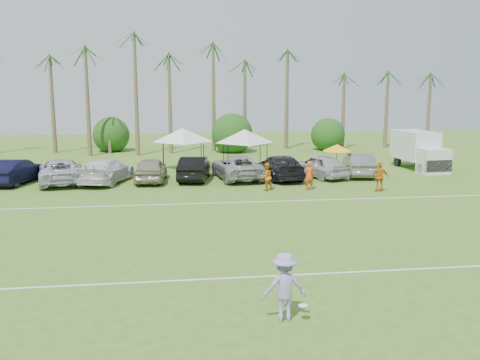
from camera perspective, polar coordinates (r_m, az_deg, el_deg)
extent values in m
plane|color=#476F21|center=(16.70, -5.97, -13.01)|extent=(120.00, 120.00, 0.00)
cube|color=white|center=(18.56, -6.17, -10.59)|extent=(80.00, 0.10, 0.01)
cube|color=white|center=(30.09, -6.85, -2.57)|extent=(80.00, 0.10, 0.01)
cone|color=brown|center=(54.65, -20.22, 7.79)|extent=(0.44, 0.44, 10.00)
cone|color=brown|center=(53.93, -16.06, 8.52)|extent=(0.44, 0.44, 11.00)
cone|color=brown|center=(53.56, -11.71, 7.09)|extent=(0.44, 0.44, 8.00)
cone|color=brown|center=(53.42, -7.41, 7.74)|extent=(0.44, 0.44, 9.00)
cone|color=brown|center=(53.58, -3.10, 8.35)|extent=(0.44, 0.44, 10.00)
cone|color=brown|center=(54.04, 1.18, 8.91)|extent=(0.44, 0.44, 11.00)
cone|color=brown|center=(55.09, 6.36, 7.31)|extent=(0.44, 0.44, 8.00)
cone|color=brown|center=(56.49, 11.34, 7.75)|extent=(0.44, 0.44, 9.00)
cone|color=brown|center=(58.30, 16.06, 8.11)|extent=(0.44, 0.44, 10.00)
cone|color=brown|center=(60.00, 19.62, 8.45)|extent=(0.44, 0.44, 11.00)
cylinder|color=brown|center=(54.97, -13.61, 3.63)|extent=(0.30, 0.30, 1.40)
sphere|color=#184513|center=(54.87, -13.65, 4.78)|extent=(4.00, 4.00, 4.00)
cylinder|color=brown|center=(55.06, -1.06, 3.92)|extent=(0.30, 0.30, 1.40)
sphere|color=#184513|center=(54.95, -1.06, 5.06)|extent=(4.00, 4.00, 4.00)
cylinder|color=brown|center=(57.09, 8.98, 4.02)|extent=(0.30, 0.30, 1.40)
sphere|color=#184513|center=(56.99, 9.01, 5.12)|extent=(4.00, 4.00, 4.00)
imported|color=#E45719|center=(34.11, 7.37, 0.47)|extent=(0.73, 0.54, 1.84)
imported|color=orange|center=(33.72, 2.83, 0.36)|extent=(1.05, 0.95, 1.76)
imported|color=orange|center=(34.38, 14.69, 0.31)|extent=(1.13, 0.56, 1.85)
cube|color=silver|center=(45.17, 18.17, 3.56)|extent=(2.47, 4.26, 2.25)
cube|color=silver|center=(42.80, 19.96, 1.91)|extent=(2.15, 1.73, 1.89)
cube|color=black|center=(42.26, 20.40, 1.42)|extent=(2.08, 0.38, 0.90)
cube|color=#E5590C|center=(45.77, 19.38, 3.06)|extent=(0.10, 1.44, 0.81)
cylinder|color=black|center=(42.58, 18.75, 1.21)|extent=(0.31, 0.82, 0.81)
cylinder|color=black|center=(43.49, 20.81, 1.26)|extent=(0.31, 0.82, 0.81)
cylinder|color=black|center=(45.86, 16.44, 1.92)|extent=(0.31, 0.82, 0.81)
cylinder|color=black|center=(46.71, 18.40, 1.96)|extent=(0.31, 0.82, 0.81)
cylinder|color=black|center=(40.97, -8.19, 2.28)|extent=(0.06, 0.06, 2.18)
cylinder|color=black|center=(41.06, -3.89, 2.38)|extent=(0.06, 0.06, 2.18)
cylinder|color=black|center=(44.02, -8.17, 2.81)|extent=(0.06, 0.06, 2.18)
cylinder|color=black|center=(44.11, -4.17, 2.90)|extent=(0.06, 0.06, 2.18)
pyramid|color=white|center=(42.29, -6.16, 5.54)|extent=(4.72, 4.72, 1.09)
cylinder|color=black|center=(40.29, -1.30, 2.22)|extent=(0.06, 0.06, 2.13)
cylinder|color=black|center=(40.74, 2.89, 2.29)|extent=(0.06, 0.06, 2.13)
cylinder|color=black|center=(43.25, -1.75, 2.75)|extent=(0.06, 0.06, 2.13)
cylinder|color=black|center=(43.66, 2.17, 2.81)|extent=(0.06, 0.06, 2.13)
pyramid|color=silver|center=(41.74, 0.51, 5.43)|extent=(4.61, 4.61, 1.07)
cylinder|color=black|center=(39.15, 10.27, 1.84)|extent=(0.05, 0.05, 2.15)
cone|color=yellow|center=(39.01, 10.32, 3.41)|extent=(2.15, 2.15, 0.49)
imported|color=#978DC8|center=(15.28, 4.75, -11.26)|extent=(1.28, 0.75, 1.96)
cylinder|color=white|center=(15.40, 6.75, -13.16)|extent=(0.27, 0.27, 0.03)
imported|color=black|center=(39.10, -22.82, 0.86)|extent=(2.90, 5.39, 1.69)
imported|color=silver|center=(38.14, -18.56, 0.92)|extent=(3.96, 6.51, 1.69)
imported|color=white|center=(37.51, -14.09, 0.99)|extent=(3.89, 6.24, 1.69)
imported|color=gray|center=(37.30, -9.48, 1.11)|extent=(2.35, 5.08, 1.69)
imported|color=black|center=(37.58, -4.87, 1.27)|extent=(2.70, 5.36, 1.69)
imported|color=#9D9D9D|center=(37.91, -0.33, 1.39)|extent=(3.46, 6.35, 1.69)
imported|color=black|center=(38.04, 4.25, 1.39)|extent=(2.96, 6.03, 1.69)
imported|color=silver|center=(38.93, 8.55, 1.50)|extent=(3.60, 5.34, 1.69)
imported|color=slate|center=(40.19, 12.55, 1.64)|extent=(2.71, 5.36, 1.69)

